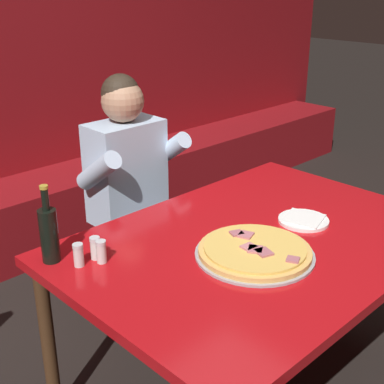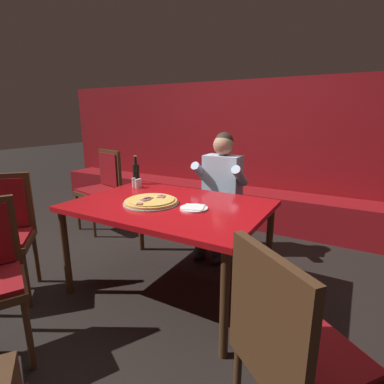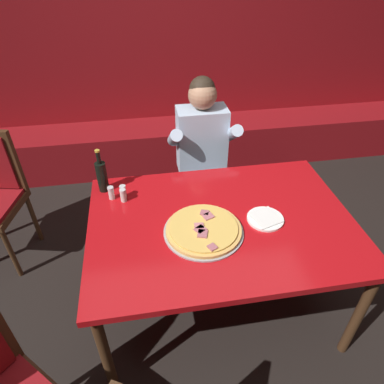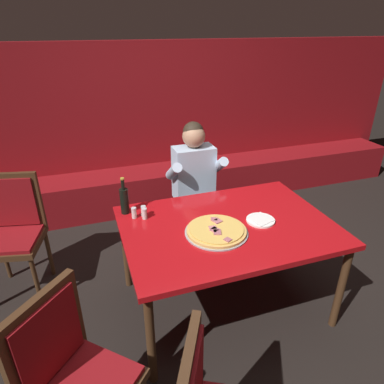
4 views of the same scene
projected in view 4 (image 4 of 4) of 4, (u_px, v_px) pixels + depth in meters
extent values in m
plane|color=black|center=(223.00, 303.00, 2.82)|extent=(24.00, 24.00, 0.00)
cube|color=maroon|center=(156.00, 123.00, 4.24)|extent=(6.80, 0.16, 1.90)
cube|color=maroon|center=(165.00, 186.00, 4.29)|extent=(6.46, 0.48, 0.46)
cylinder|color=#422816|center=(151.00, 340.00, 2.05)|extent=(0.06, 0.06, 0.72)
cylinder|color=#422816|center=(341.00, 288.00, 2.46)|extent=(0.06, 0.06, 0.72)
cylinder|color=#422816|center=(126.00, 251.00, 2.86)|extent=(0.06, 0.06, 0.72)
cylinder|color=#422816|center=(272.00, 223.00, 3.26)|extent=(0.06, 0.06, 0.72)
cube|color=#B20F14|center=(228.00, 227.00, 2.49)|extent=(1.52, 1.07, 0.04)
cylinder|color=#9E9EA3|center=(216.00, 232.00, 2.37)|extent=(0.44, 0.44, 0.01)
cylinder|color=#DBA856|center=(216.00, 231.00, 2.37)|extent=(0.42, 0.42, 0.02)
cylinder|color=#E0B251|center=(216.00, 229.00, 2.36)|extent=(0.38, 0.38, 0.01)
cube|color=#C6757A|center=(213.00, 228.00, 2.36)|extent=(0.06, 0.05, 0.01)
cube|color=#A85B66|center=(228.00, 240.00, 2.23)|extent=(0.06, 0.06, 0.01)
cube|color=#A85B66|center=(217.00, 232.00, 2.31)|extent=(0.07, 0.07, 0.01)
cube|color=#B76670|center=(217.00, 221.00, 2.44)|extent=(0.07, 0.07, 0.01)
cube|color=#A85B66|center=(214.00, 219.00, 2.46)|extent=(0.06, 0.06, 0.01)
cube|color=#B76670|center=(215.00, 230.00, 2.34)|extent=(0.07, 0.07, 0.01)
cylinder|color=white|center=(261.00, 220.00, 2.52)|extent=(0.21, 0.21, 0.01)
cube|color=white|center=(261.00, 219.00, 2.51)|extent=(0.19, 0.19, 0.01)
cylinder|color=black|center=(124.00, 201.00, 2.59)|extent=(0.07, 0.07, 0.20)
cylinder|color=black|center=(123.00, 184.00, 2.52)|extent=(0.03, 0.03, 0.08)
cylinder|color=#B29933|center=(122.00, 179.00, 2.50)|extent=(0.03, 0.03, 0.01)
cylinder|color=silver|center=(134.00, 214.00, 2.54)|extent=(0.04, 0.04, 0.07)
cylinder|color=#28231E|center=(134.00, 215.00, 2.55)|extent=(0.03, 0.03, 0.04)
cylinder|color=silver|center=(134.00, 209.00, 2.52)|extent=(0.04, 0.04, 0.01)
cylinder|color=silver|center=(144.00, 212.00, 2.57)|extent=(0.04, 0.04, 0.07)
cylinder|color=#B23323|center=(144.00, 214.00, 2.57)|extent=(0.03, 0.03, 0.04)
cylinder|color=silver|center=(143.00, 207.00, 2.55)|extent=(0.04, 0.04, 0.01)
cylinder|color=silver|center=(145.00, 214.00, 2.53)|extent=(0.04, 0.04, 0.07)
cylinder|color=silver|center=(145.00, 216.00, 2.54)|extent=(0.03, 0.03, 0.04)
cylinder|color=silver|center=(144.00, 209.00, 2.52)|extent=(0.04, 0.04, 0.01)
ellipsoid|color=black|center=(194.00, 256.00, 3.31)|extent=(0.11, 0.24, 0.09)
ellipsoid|color=black|center=(213.00, 252.00, 3.36)|extent=(0.11, 0.24, 0.09)
cylinder|color=#282833|center=(194.00, 240.00, 3.22)|extent=(0.11, 0.11, 0.43)
cylinder|color=#282833|center=(214.00, 236.00, 3.28)|extent=(0.11, 0.11, 0.43)
cube|color=#282833|center=(201.00, 208.00, 3.21)|extent=(0.34, 0.40, 0.12)
cube|color=silver|center=(194.00, 173.00, 3.26)|extent=(0.38, 0.22, 0.52)
cylinder|color=silver|center=(174.00, 171.00, 3.10)|extent=(0.09, 0.30, 0.25)
cylinder|color=silver|center=(218.00, 166.00, 3.22)|extent=(0.09, 0.30, 0.25)
sphere|color=tan|center=(194.00, 136.00, 3.10)|extent=(0.21, 0.21, 0.21)
sphere|color=#2D2319|center=(193.00, 132.00, 3.10)|extent=(0.19, 0.19, 0.19)
cylinder|color=#422816|center=(89.00, 377.00, 1.98)|extent=(0.04, 0.04, 0.45)
cube|color=#422816|center=(46.00, 338.00, 1.60)|extent=(0.33, 0.35, 0.49)
cube|color=maroon|center=(50.00, 340.00, 1.59)|extent=(0.27, 0.28, 0.41)
cylinder|color=#422816|center=(36.00, 282.00, 2.70)|extent=(0.04, 0.04, 0.46)
cylinder|color=#422816|center=(5.00, 256.00, 3.00)|extent=(0.04, 0.04, 0.46)
cylinder|color=#422816|center=(49.00, 253.00, 3.04)|extent=(0.04, 0.04, 0.46)
cube|color=#422816|center=(13.00, 243.00, 2.74)|extent=(0.53, 0.53, 0.05)
cube|color=maroon|center=(11.00, 239.00, 2.72)|extent=(0.48, 0.48, 0.03)
cube|color=#422816|center=(14.00, 201.00, 2.79)|extent=(0.44, 0.14, 0.50)
cube|color=maroon|center=(13.00, 202.00, 2.77)|extent=(0.36, 0.10, 0.42)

